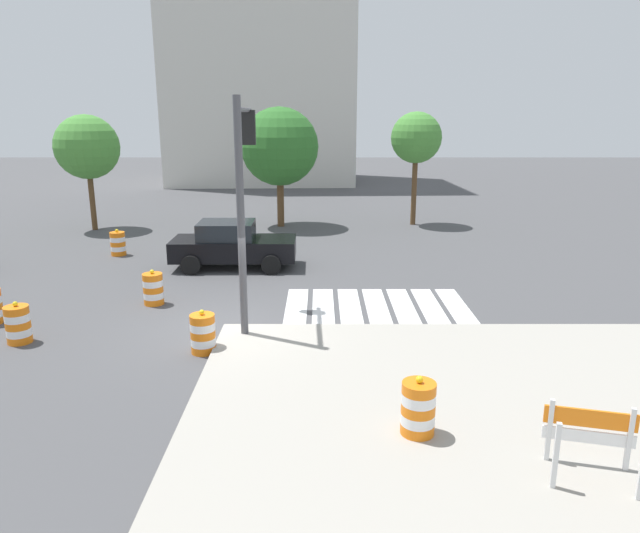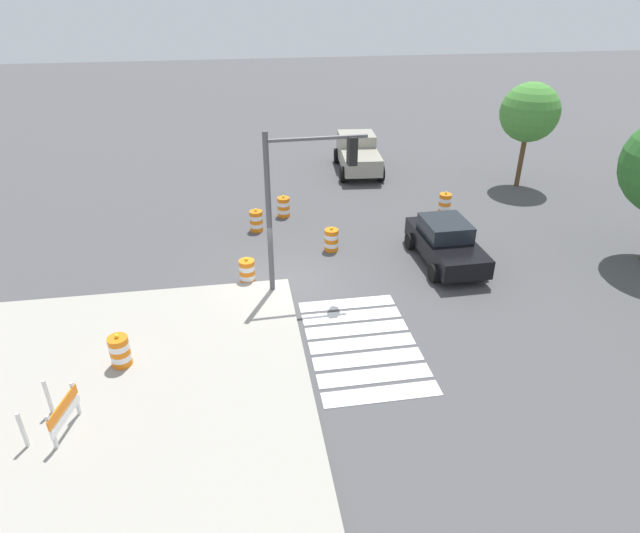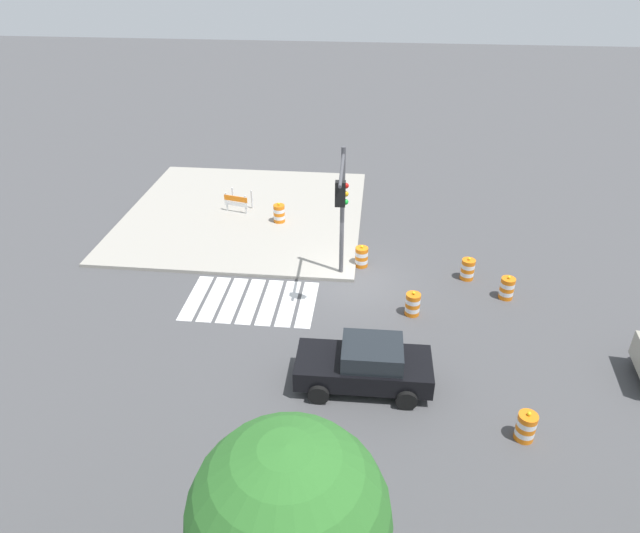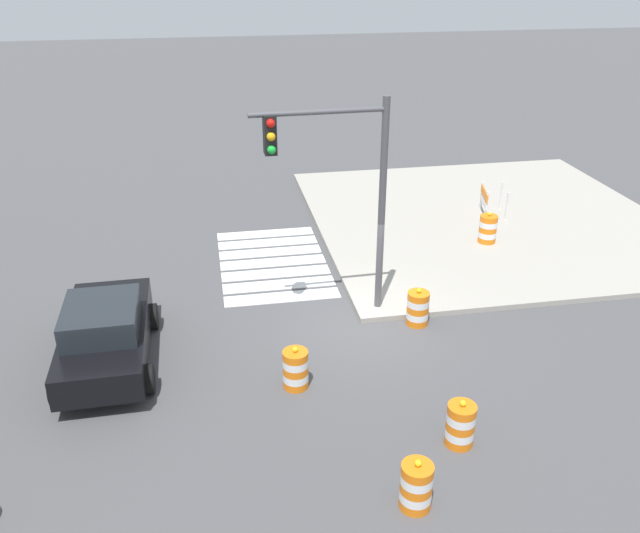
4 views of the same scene
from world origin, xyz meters
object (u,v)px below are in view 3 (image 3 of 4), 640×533
at_px(street_tree_streetside_mid, 289,519).
at_px(traffic_barrel_on_sidewalk, 279,213).
at_px(sports_car, 365,365).
at_px(traffic_barrel_median_far, 362,257).
at_px(traffic_barrel_median_near, 413,304).
at_px(traffic_barrel_far_curb, 526,427).
at_px(traffic_barrel_near_corner, 507,288).
at_px(traffic_barrel_crosswalk_end, 468,269).
at_px(construction_barricade, 237,201).
at_px(traffic_light_pole, 342,201).

bearing_deg(street_tree_streetside_mid, traffic_barrel_on_sidewalk, -79.59).
xyz_separation_m(sports_car, traffic_barrel_median_far, (0.43, -7.57, -0.36)).
xyz_separation_m(traffic_barrel_median_near, traffic_barrel_far_curb, (-3.01, 5.91, 0.00)).
distance_m(traffic_barrel_near_corner, traffic_barrel_far_curb, 7.48).
bearing_deg(sports_car, traffic_barrel_median_near, -111.90).
relative_size(traffic_barrel_crosswalk_end, traffic_barrel_on_sidewalk, 1.00).
relative_size(sports_car, traffic_barrel_far_curb, 4.24).
xyz_separation_m(traffic_barrel_median_far, traffic_barrel_on_sidewalk, (4.24, -3.69, 0.15)).
bearing_deg(construction_barricade, street_tree_streetside_mid, 106.26).
bearing_deg(traffic_barrel_near_corner, traffic_barrel_far_curb, 84.16).
xyz_separation_m(traffic_barrel_crosswalk_end, traffic_barrel_far_curb, (-0.62, 8.77, 0.00)).
distance_m(traffic_barrel_crosswalk_end, traffic_barrel_median_near, 3.72).
relative_size(traffic_barrel_far_curb, construction_barricade, 0.74).
distance_m(traffic_barrel_crosswalk_end, traffic_barrel_on_sidewalk, 9.71).
relative_size(traffic_barrel_on_sidewalk, traffic_light_pole, 0.19).
bearing_deg(traffic_barrel_far_curb, street_tree_streetside_mid, 45.59).
relative_size(traffic_barrel_median_far, construction_barricade, 0.74).
height_order(traffic_light_pole, street_tree_streetside_mid, traffic_light_pole).
height_order(sports_car, construction_barricade, sports_car).
bearing_deg(traffic_barrel_on_sidewalk, sports_car, 112.56).
bearing_deg(traffic_barrel_median_far, traffic_light_pole, 68.21).
xyz_separation_m(traffic_barrel_on_sidewalk, construction_barricade, (2.35, -1.02, 0.12)).
bearing_deg(traffic_barrel_crosswalk_end, traffic_barrel_median_far, -7.47).
xyz_separation_m(sports_car, street_tree_streetside_mid, (1.18, 7.76, 2.95)).
height_order(traffic_barrel_far_curb, street_tree_streetside_mid, street_tree_streetside_mid).
height_order(traffic_barrel_median_far, traffic_barrel_on_sidewalk, traffic_barrel_on_sidewalk).
xyz_separation_m(traffic_barrel_near_corner, traffic_barrel_median_far, (5.85, -1.91, 0.00)).
relative_size(traffic_barrel_median_far, street_tree_streetside_mid, 0.18).
relative_size(traffic_barrel_near_corner, street_tree_streetside_mid, 0.18).
bearing_deg(traffic_barrel_on_sidewalk, traffic_barrel_near_corner, 150.98).
xyz_separation_m(traffic_barrel_median_far, construction_barricade, (6.59, -4.71, 0.27)).
distance_m(traffic_barrel_far_curb, construction_barricade, 18.29).
distance_m(sports_car, street_tree_streetside_mid, 8.38).
xyz_separation_m(traffic_barrel_crosswalk_end, construction_barricade, (11.06, -5.29, 0.27)).
bearing_deg(traffic_barrel_median_far, traffic_barrel_far_curb, 118.56).
height_order(traffic_barrel_crosswalk_end, traffic_barrel_median_far, same).
distance_m(sports_car, traffic_barrel_median_far, 7.59).
bearing_deg(traffic_barrel_median_near, traffic_barrel_median_far, -58.78).
distance_m(traffic_barrel_median_near, construction_barricade, 11.91).
distance_m(traffic_barrel_far_curb, traffic_light_pole, 10.06).
bearing_deg(traffic_barrel_median_far, street_tree_streetside_mid, 87.19).
relative_size(construction_barricade, street_tree_streetside_mid, 0.25).
bearing_deg(traffic_barrel_far_curb, traffic_barrel_on_sidewalk, -54.41).
bearing_deg(traffic_barrel_crosswalk_end, traffic_barrel_on_sidewalk, -26.11).
xyz_separation_m(sports_car, construction_barricade, (7.02, -12.27, -0.09)).
bearing_deg(sports_car, street_tree_streetside_mid, 81.35).
distance_m(traffic_barrel_near_corner, traffic_barrel_crosswalk_end, 1.92).
bearing_deg(sports_car, traffic_barrel_crosswalk_end, -120.09).
bearing_deg(traffic_light_pole, sports_car, 102.20).
height_order(traffic_barrel_crosswalk_end, traffic_barrel_median_near, same).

